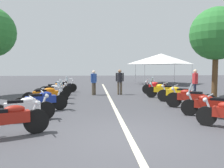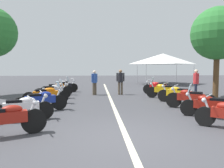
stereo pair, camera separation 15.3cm
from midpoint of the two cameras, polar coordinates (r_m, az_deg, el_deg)
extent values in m
plane|color=#424247|center=(5.87, 3.75, -13.57)|extent=(80.00, 80.00, 0.00)
cube|color=beige|center=(11.78, -0.60, -4.40)|extent=(22.99, 0.16, 0.01)
cylinder|color=black|center=(6.48, -19.61, -9.04)|extent=(0.41, 0.67, 0.67)
cube|color=maroon|center=(6.36, -26.11, -7.83)|extent=(0.71, 1.11, 0.30)
ellipsoid|color=maroon|center=(6.33, -24.54, -5.98)|extent=(0.45, 0.58, 0.22)
cylinder|color=silver|center=(6.40, -20.21, -6.46)|extent=(0.19, 0.29, 0.58)
cylinder|color=silver|center=(6.34, -20.66, -3.29)|extent=(0.58, 0.30, 0.04)
sphere|color=silver|center=(6.39, -19.29, -4.64)|extent=(0.14, 0.14, 0.14)
cylinder|color=black|center=(8.06, -17.26, -6.52)|extent=(0.34, 0.63, 0.62)
cube|color=white|center=(7.98, -22.58, -5.46)|extent=(0.63, 1.15, 0.30)
ellipsoid|color=white|center=(7.95, -21.33, -4.00)|extent=(0.42, 0.58, 0.22)
cube|color=black|center=(7.95, -24.21, -4.23)|extent=(0.40, 0.54, 0.12)
cylinder|color=silver|center=(8.00, -17.74, -4.43)|extent=(0.16, 0.30, 0.58)
cylinder|color=silver|center=(7.95, -18.09, -1.88)|extent=(0.60, 0.24, 0.04)
sphere|color=silver|center=(7.98, -16.99, -2.98)|extent=(0.14, 0.14, 0.14)
cylinder|color=silver|center=(8.21, -25.67, -7.23)|extent=(0.26, 0.55, 0.08)
cylinder|color=black|center=(9.62, -13.77, -4.63)|extent=(0.40, 0.64, 0.64)
cylinder|color=black|center=(9.31, -22.96, -5.16)|extent=(0.40, 0.64, 0.64)
cube|color=navy|center=(9.41, -18.31, -3.82)|extent=(0.76, 1.18, 0.30)
ellipsoid|color=navy|center=(9.42, -17.27, -2.56)|extent=(0.46, 0.58, 0.22)
cube|color=black|center=(9.34, -19.66, -2.80)|extent=(0.44, 0.55, 0.12)
cylinder|color=silver|center=(9.56, -14.15, -2.87)|extent=(0.19, 0.29, 0.58)
cylinder|color=silver|center=(9.51, -14.42, -0.74)|extent=(0.58, 0.30, 0.04)
sphere|color=silver|center=(9.57, -13.54, -1.65)|extent=(0.14, 0.14, 0.14)
cylinder|color=silver|center=(9.54, -21.23, -5.46)|extent=(0.31, 0.53, 0.08)
cube|color=silver|center=(9.53, -13.97, -0.30)|extent=(0.38, 0.26, 0.32)
cylinder|color=black|center=(11.23, -13.21, -3.32)|extent=(0.34, 0.65, 0.64)
cylinder|color=black|center=(11.06, -21.04, -3.62)|extent=(0.34, 0.65, 0.64)
cube|color=orange|center=(11.10, -17.12, -2.55)|extent=(0.65, 1.19, 0.30)
ellipsoid|color=orange|center=(11.10, -16.22, -1.49)|extent=(0.42, 0.58, 0.22)
cube|color=black|center=(11.06, -18.27, -1.67)|extent=(0.40, 0.54, 0.12)
cylinder|color=silver|center=(11.19, -13.54, -1.81)|extent=(0.16, 0.30, 0.58)
cylinder|color=silver|center=(11.15, -13.78, 0.03)|extent=(0.60, 0.24, 0.04)
sphere|color=silver|center=(11.19, -13.01, -0.77)|extent=(0.14, 0.14, 0.14)
cylinder|color=silver|center=(11.27, -19.52, -3.92)|extent=(0.26, 0.55, 0.08)
cube|color=silver|center=(11.16, -13.38, 0.40)|extent=(0.38, 0.23, 0.32)
cylinder|color=black|center=(12.99, -12.40, -2.22)|extent=(0.43, 0.65, 0.66)
cylinder|color=black|center=(12.58, -18.66, -2.57)|extent=(0.43, 0.65, 0.66)
cube|color=silver|center=(12.74, -15.49, -1.59)|extent=(0.76, 1.11, 0.30)
ellipsoid|color=silver|center=(12.78, -14.74, -0.66)|extent=(0.47, 0.58, 0.22)
cube|color=black|center=(12.66, -16.46, -0.83)|extent=(0.45, 0.55, 0.12)
cylinder|color=silver|center=(12.94, -12.67, -0.91)|extent=(0.20, 0.29, 0.58)
cylinder|color=silver|center=(12.90, -12.87, 0.67)|extent=(0.57, 0.32, 0.04)
sphere|color=silver|center=(12.96, -12.23, -0.01)|extent=(0.14, 0.14, 0.14)
cylinder|color=silver|center=(12.83, -17.57, -2.85)|extent=(0.33, 0.52, 0.08)
cylinder|color=black|center=(14.54, -11.75, -1.61)|extent=(0.32, 0.62, 0.60)
cylinder|color=black|center=(14.32, -17.40, -1.81)|extent=(0.32, 0.62, 0.60)
cube|color=orange|center=(14.39, -14.57, -1.00)|extent=(0.61, 1.13, 0.30)
ellipsoid|color=orange|center=(14.41, -13.88, -0.19)|extent=(0.41, 0.58, 0.22)
cube|color=black|center=(14.35, -15.45, -0.32)|extent=(0.40, 0.54, 0.12)
cylinder|color=silver|center=(14.50, -12.00, -0.44)|extent=(0.16, 0.30, 0.58)
cylinder|color=silver|center=(14.46, -12.18, 0.97)|extent=(0.60, 0.23, 0.04)
sphere|color=silver|center=(14.50, -11.59, 0.36)|extent=(0.14, 0.14, 0.14)
cylinder|color=silver|center=(14.54, -16.34, -2.06)|extent=(0.25, 0.55, 0.08)
cube|color=silver|center=(14.47, -11.88, 1.26)|extent=(0.38, 0.23, 0.32)
cylinder|color=black|center=(16.23, -10.42, -0.94)|extent=(0.40, 0.61, 0.62)
cylinder|color=black|center=(15.78, -15.46, -1.19)|extent=(0.40, 0.61, 0.62)
cube|color=black|center=(15.97, -12.92, -0.42)|extent=(0.75, 1.13, 0.30)
ellipsoid|color=black|center=(16.01, -12.32, 0.32)|extent=(0.46, 0.58, 0.22)
cube|color=black|center=(15.89, -13.68, 0.19)|extent=(0.45, 0.55, 0.12)
cylinder|color=silver|center=(16.18, -10.63, 0.10)|extent=(0.19, 0.29, 0.58)
cylinder|color=silver|center=(16.15, -10.78, 1.37)|extent=(0.57, 0.31, 0.04)
sphere|color=silver|center=(16.21, -10.28, 0.82)|extent=(0.14, 0.14, 0.14)
cylinder|color=silver|center=(16.04, -14.61, -1.41)|extent=(0.32, 0.53, 0.08)
cylinder|color=black|center=(7.44, 22.62, -7.64)|extent=(0.50, 0.55, 0.60)
cylinder|color=silver|center=(7.38, 23.15, -5.39)|extent=(0.24, 0.27, 0.58)
cylinder|color=silver|center=(7.32, 23.54, -2.63)|extent=(0.50, 0.43, 0.04)
sphere|color=silver|center=(7.37, 22.36, -3.80)|extent=(0.14, 0.14, 0.14)
cylinder|color=black|center=(8.74, 18.85, -5.75)|extent=(0.43, 0.60, 0.61)
cube|color=maroon|center=(8.65, 23.70, -4.79)|extent=(0.81, 1.10, 0.30)
ellipsoid|color=maroon|center=(8.63, 22.55, -3.43)|extent=(0.49, 0.58, 0.22)
cube|color=black|center=(8.61, 25.20, -3.66)|extent=(0.47, 0.55, 0.12)
cylinder|color=silver|center=(8.68, 19.29, -3.82)|extent=(0.21, 0.28, 0.58)
cylinder|color=silver|center=(8.63, 19.62, -1.47)|extent=(0.55, 0.35, 0.04)
sphere|color=silver|center=(8.67, 18.61, -2.48)|extent=(0.14, 0.14, 0.14)
cylinder|color=silver|center=(8.51, 26.55, -6.88)|extent=(0.35, 0.51, 0.08)
cube|color=silver|center=(8.64, 19.10, -0.98)|extent=(0.37, 0.29, 0.32)
cylinder|color=black|center=(10.27, 15.22, -3.97)|extent=(0.49, 0.64, 0.68)
cylinder|color=black|center=(10.04, 23.31, -4.37)|extent=(0.49, 0.64, 0.68)
cube|color=maroon|center=(10.11, 19.25, -3.17)|extent=(0.84, 1.08, 0.30)
ellipsoid|color=maroon|center=(10.11, 18.27, -2.00)|extent=(0.50, 0.58, 0.22)
cube|color=black|center=(10.05, 20.51, -2.21)|extent=(0.48, 0.54, 0.12)
cylinder|color=silver|center=(10.22, 15.58, -2.32)|extent=(0.22, 0.28, 0.58)
cylinder|color=silver|center=(10.17, 15.84, -0.32)|extent=(0.54, 0.37, 0.04)
sphere|color=silver|center=(10.22, 15.00, -1.18)|extent=(0.14, 0.14, 0.14)
cylinder|color=silver|center=(9.91, 21.53, -5.03)|extent=(0.37, 0.50, 0.08)
cylinder|color=black|center=(11.87, 12.78, -2.92)|extent=(0.50, 0.58, 0.63)
cylinder|color=black|center=(11.42, 19.92, -3.37)|extent=(0.50, 0.58, 0.63)
cube|color=#EAB214|center=(11.60, 16.30, -2.26)|extent=(0.94, 1.08, 0.30)
ellipsoid|color=#EAB214|center=(11.64, 15.48, -1.23)|extent=(0.53, 0.57, 0.22)
cube|color=black|center=(11.52, 17.36, -1.43)|extent=(0.50, 0.54, 0.12)
cylinder|color=silver|center=(11.82, 13.07, -1.49)|extent=(0.24, 0.27, 0.58)
cylinder|color=silver|center=(11.77, 13.29, 0.24)|extent=(0.51, 0.42, 0.04)
sphere|color=silver|center=(11.84, 12.59, -0.50)|extent=(0.14, 0.14, 0.14)
cylinder|color=silver|center=(11.34, 18.19, -3.86)|extent=(0.41, 0.48, 0.08)
cylinder|color=black|center=(13.23, 9.81, -2.09)|extent=(0.43, 0.64, 0.65)
cylinder|color=black|center=(12.97, 15.78, -2.32)|extent=(0.43, 0.64, 0.65)
cube|color=#EAB214|center=(13.06, 12.78, -1.42)|extent=(0.75, 1.06, 0.30)
ellipsoid|color=#EAB214|center=(13.08, 12.02, -0.52)|extent=(0.48, 0.58, 0.22)
cube|color=black|center=(13.00, 13.74, -0.66)|extent=(0.46, 0.55, 0.12)
cylinder|color=silver|center=(13.18, 10.08, -0.80)|extent=(0.20, 0.29, 0.58)
cylinder|color=silver|center=(13.14, 10.28, 0.76)|extent=(0.57, 0.33, 0.04)
sphere|color=silver|center=(13.19, 9.63, 0.08)|extent=(0.14, 0.14, 0.14)
cylinder|color=silver|center=(12.84, 14.43, -2.79)|extent=(0.33, 0.52, 0.08)
cube|color=silver|center=(13.16, 9.94, 1.07)|extent=(0.37, 0.28, 0.32)
cylinder|color=black|center=(15.03, 8.72, -1.31)|extent=(0.46, 0.61, 0.64)
cylinder|color=black|center=(14.64, 13.92, -1.54)|extent=(0.46, 0.61, 0.64)
cube|color=red|center=(14.80, 11.30, -0.73)|extent=(0.80, 1.05, 0.30)
ellipsoid|color=red|center=(14.84, 10.64, 0.06)|extent=(0.50, 0.58, 0.22)
cube|color=black|center=(14.73, 12.13, -0.07)|extent=(0.48, 0.54, 0.12)
cylinder|color=silver|center=(14.98, 8.95, -0.18)|extent=(0.21, 0.28, 0.58)
cylinder|color=silver|center=(14.95, 9.11, 1.19)|extent=(0.55, 0.36, 0.04)
sphere|color=silver|center=(15.01, 8.56, 0.60)|extent=(0.14, 0.14, 0.14)
cylinder|color=silver|center=(14.55, 12.67, -1.94)|extent=(0.36, 0.51, 0.08)
cylinder|color=#1E2338|center=(13.78, 20.26, -1.67)|extent=(0.14, 0.14, 0.82)
cylinder|color=#1E2338|center=(13.96, 20.29, -1.59)|extent=(0.14, 0.14, 0.82)
cylinder|color=red|center=(13.81, 20.35, 1.35)|extent=(0.32, 0.32, 0.62)
cylinder|color=red|center=(13.59, 20.32, 1.43)|extent=(0.09, 0.09, 0.56)
cylinder|color=red|center=(14.03, 20.39, 1.52)|extent=(0.09, 0.09, 0.56)
sphere|color=beige|center=(13.80, 20.40, 3.09)|extent=(0.22, 0.22, 0.22)
cylinder|color=brown|center=(14.23, -5.26, -1.30)|extent=(0.14, 0.14, 0.78)
cylinder|color=brown|center=(14.36, -4.77, -1.25)|extent=(0.14, 0.14, 0.78)
cylinder|color=#2D51A5|center=(14.25, -5.03, 1.47)|extent=(0.32, 0.32, 0.59)
cylinder|color=#2D51A5|center=(14.08, -5.63, 1.56)|extent=(0.09, 0.09, 0.53)
cylinder|color=#2D51A5|center=(14.41, -4.44, 1.63)|extent=(0.09, 0.09, 0.53)
sphere|color=beige|center=(14.23, -5.04, 3.08)|extent=(0.21, 0.21, 0.21)
cylinder|color=brown|center=(14.39, 1.34, -1.16)|extent=(0.14, 0.14, 0.81)
cylinder|color=brown|center=(14.42, 2.05, -1.16)|extent=(0.14, 0.14, 0.81)
cylinder|color=black|center=(14.35, 1.70, 1.66)|extent=(0.32, 0.32, 0.61)
cylinder|color=black|center=(14.32, 0.83, 1.78)|extent=(0.09, 0.09, 0.55)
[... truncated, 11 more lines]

